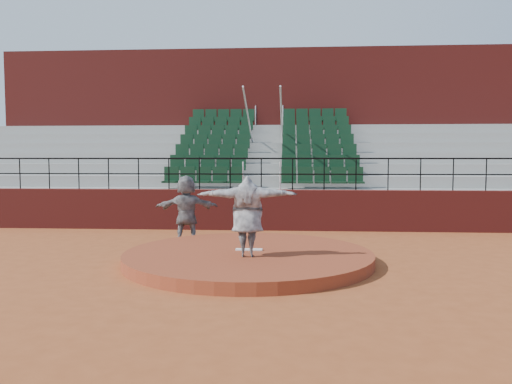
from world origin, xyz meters
TOP-DOWN VIEW (x-y plane):
  - ground at (0.00, 0.00)m, footprint 90.00×90.00m
  - pitchers_mound at (0.00, 0.00)m, footprint 5.50×5.50m
  - pitching_rubber at (0.00, 0.15)m, footprint 0.60×0.15m
  - boundary_wall at (0.00, 5.00)m, footprint 24.00×0.30m
  - wall_railing at (0.00, 5.00)m, footprint 24.04×0.05m
  - seating_deck at (0.00, 8.65)m, footprint 24.00×5.97m
  - press_box_facade at (0.00, 12.60)m, footprint 24.00×3.00m
  - pitcher at (0.02, -0.54)m, footprint 2.13×0.69m
  - fielder at (-1.92, 2.56)m, footprint 1.77×0.78m

SIDE VIEW (x-z plane):
  - ground at x=0.00m, z-range 0.00..0.00m
  - pitchers_mound at x=0.00m, z-range 0.00..0.25m
  - pitching_rubber at x=0.00m, z-range 0.25..0.28m
  - boundary_wall at x=0.00m, z-range 0.00..1.30m
  - fielder at x=-1.92m, z-range 0.00..1.85m
  - pitcher at x=0.02m, z-range 0.25..1.95m
  - seating_deck at x=0.00m, z-range -0.88..3.75m
  - wall_railing at x=0.00m, z-range 1.52..2.54m
  - press_box_facade at x=0.00m, z-range 0.00..7.10m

